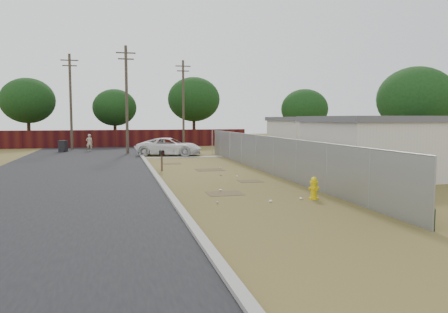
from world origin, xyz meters
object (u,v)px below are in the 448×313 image
object	(u,v)px
pickup_truck	(170,147)
pedestrian	(89,143)
fire_hydrant	(314,188)
mailbox	(162,154)
trash_bin	(63,146)

from	to	relation	value
pickup_truck	pedestrian	bearing A→B (deg)	67.99
fire_hydrant	mailbox	xyz separation A→B (m)	(-4.56, 10.09, 0.55)
pickup_truck	mailbox	bearing A→B (deg)	-168.80
trash_bin	fire_hydrant	bearing A→B (deg)	-66.16
fire_hydrant	pickup_truck	distance (m)	20.56
fire_hydrant	trash_bin	bearing A→B (deg)	113.84
pickup_truck	fire_hydrant	bearing A→B (deg)	-151.38
pickup_truck	pedestrian	size ratio (longest dim) A/B	3.27
fire_hydrant	pedestrian	xyz separation A→B (m)	(-9.38, 26.37, 0.38)
pedestrian	trash_bin	distance (m)	2.27
pickup_truck	trash_bin	xyz separation A→B (m)	(-8.78, 5.97, -0.19)
mailbox	pickup_truck	world-z (taller)	pickup_truck
pedestrian	trash_bin	world-z (taller)	pedestrian
mailbox	pickup_truck	bearing A→B (deg)	80.54
fire_hydrant	mailbox	distance (m)	11.09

